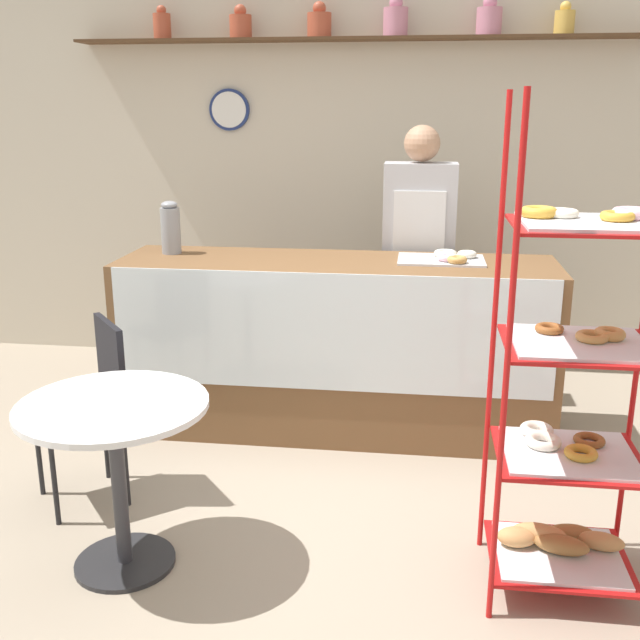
{
  "coord_description": "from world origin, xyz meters",
  "views": [
    {
      "loc": [
        0.45,
        -3.01,
        1.83
      ],
      "look_at": [
        0.0,
        0.37,
        0.85
      ],
      "focal_mm": 42.0,
      "sensor_mm": 36.0,
      "label": 1
    }
  ],
  "objects_px": {
    "coffee_carafe": "(171,228)",
    "donut_tray_counter": "(447,258)",
    "cafe_chair": "(94,393)",
    "person_worker": "(418,255)",
    "cafe_table": "(116,444)",
    "pastry_rack": "(571,411)"
  },
  "relations": [
    {
      "from": "coffee_carafe",
      "to": "donut_tray_counter",
      "type": "xyz_separation_m",
      "value": [
        1.59,
        -0.02,
        -0.13
      ]
    },
    {
      "from": "cafe_chair",
      "to": "person_worker",
      "type": "bearing_deg",
      "value": 95.25
    },
    {
      "from": "cafe_table",
      "to": "person_worker",
      "type": "bearing_deg",
      "value": 59.9
    },
    {
      "from": "pastry_rack",
      "to": "person_worker",
      "type": "bearing_deg",
      "value": 107.33
    },
    {
      "from": "cafe_chair",
      "to": "coffee_carafe",
      "type": "height_order",
      "value": "coffee_carafe"
    },
    {
      "from": "cafe_chair",
      "to": "coffee_carafe",
      "type": "bearing_deg",
      "value": 137.46
    },
    {
      "from": "donut_tray_counter",
      "to": "pastry_rack",
      "type": "bearing_deg",
      "value": -73.57
    },
    {
      "from": "cafe_table",
      "to": "donut_tray_counter",
      "type": "relative_size",
      "value": 1.57
    },
    {
      "from": "pastry_rack",
      "to": "donut_tray_counter",
      "type": "height_order",
      "value": "pastry_rack"
    },
    {
      "from": "person_worker",
      "to": "coffee_carafe",
      "type": "xyz_separation_m",
      "value": [
        -1.42,
        -0.42,
        0.2
      ]
    },
    {
      "from": "pastry_rack",
      "to": "cafe_chair",
      "type": "height_order",
      "value": "pastry_rack"
    },
    {
      "from": "pastry_rack",
      "to": "cafe_table",
      "type": "xyz_separation_m",
      "value": [
        -1.74,
        -0.12,
        -0.19
      ]
    },
    {
      "from": "person_worker",
      "to": "cafe_chair",
      "type": "height_order",
      "value": "person_worker"
    },
    {
      "from": "person_worker",
      "to": "cafe_chair",
      "type": "relative_size",
      "value": 1.98
    },
    {
      "from": "person_worker",
      "to": "coffee_carafe",
      "type": "relative_size",
      "value": 5.65
    },
    {
      "from": "cafe_chair",
      "to": "donut_tray_counter",
      "type": "xyz_separation_m",
      "value": [
        1.65,
        1.02,
        0.49
      ]
    },
    {
      "from": "cafe_chair",
      "to": "coffee_carafe",
      "type": "xyz_separation_m",
      "value": [
        0.06,
        1.04,
        0.62
      ]
    },
    {
      "from": "person_worker",
      "to": "donut_tray_counter",
      "type": "distance_m",
      "value": 0.47
    },
    {
      "from": "pastry_rack",
      "to": "coffee_carafe",
      "type": "relative_size",
      "value": 6.19
    },
    {
      "from": "person_worker",
      "to": "donut_tray_counter",
      "type": "bearing_deg",
      "value": -69.76
    },
    {
      "from": "coffee_carafe",
      "to": "pastry_rack",
      "type": "bearing_deg",
      "value": -36.05
    },
    {
      "from": "cafe_table",
      "to": "donut_tray_counter",
      "type": "distance_m",
      "value": 2.09
    }
  ]
}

